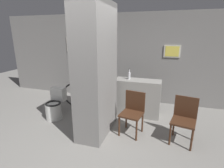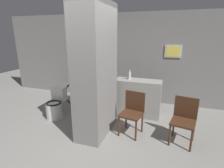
% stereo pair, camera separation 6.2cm
% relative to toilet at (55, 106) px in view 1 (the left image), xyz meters
% --- Properties ---
extents(ground_plane, '(14.00, 14.00, 0.00)m').
position_rel_toilet_xyz_m(ground_plane, '(1.15, -0.83, -0.30)').
color(ground_plane, gray).
extents(wall_back, '(8.00, 0.09, 2.60)m').
position_rel_toilet_xyz_m(wall_back, '(1.15, 1.80, 1.00)').
color(wall_back, gray).
rests_on(wall_back, ground_plane).
extents(pillar_center, '(0.55, 1.15, 2.60)m').
position_rel_toilet_xyz_m(pillar_center, '(1.22, -0.25, 1.00)').
color(pillar_center, gray).
rests_on(pillar_center, ground_plane).
extents(counter_shelf, '(1.12, 0.44, 0.92)m').
position_rel_toilet_xyz_m(counter_shelf, '(1.90, 0.77, 0.16)').
color(counter_shelf, gray).
rests_on(counter_shelf, ground_plane).
extents(toilet, '(0.38, 0.54, 0.72)m').
position_rel_toilet_xyz_m(toilet, '(0.00, 0.00, 0.00)').
color(toilet, silver).
rests_on(toilet, ground_plane).
extents(chair_near_pillar, '(0.49, 0.49, 0.87)m').
position_rel_toilet_xyz_m(chair_near_pillar, '(1.95, -0.10, 0.19)').
color(chair_near_pillar, '#422616').
rests_on(chair_near_pillar, ground_plane).
extents(chair_by_doorway, '(0.50, 0.50, 0.87)m').
position_rel_toilet_xyz_m(chair_by_doorway, '(2.93, -0.12, 0.19)').
color(chair_by_doorway, '#422616').
rests_on(chair_by_doorway, ground_plane).
extents(bicycle, '(1.72, 0.42, 0.74)m').
position_rel_toilet_xyz_m(bicycle, '(0.63, 0.76, 0.05)').
color(bicycle, black).
rests_on(bicycle, ground_plane).
extents(bottle_tall, '(0.07, 0.07, 0.27)m').
position_rel_toilet_xyz_m(bottle_tall, '(1.67, 0.79, 0.72)').
color(bottle_tall, silver).
rests_on(bottle_tall, counter_shelf).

